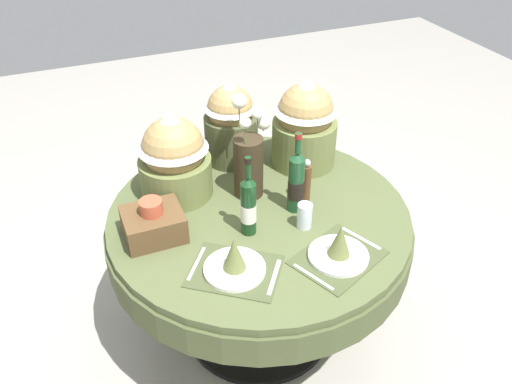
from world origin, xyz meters
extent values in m
plane|color=#9E998E|center=(0.00, 0.00, 0.00)|extent=(8.00, 8.00, 0.00)
cylinder|color=#4C5633|center=(0.00, 0.00, 0.73)|extent=(1.33, 1.33, 0.04)
cylinder|color=#464F2E|center=(0.00, 0.00, 0.64)|extent=(1.36, 1.36, 0.15)
cylinder|color=black|center=(0.00, 0.00, 0.37)|extent=(0.12, 0.12, 0.68)
cylinder|color=black|center=(0.00, 0.00, 0.01)|extent=(0.75, 0.75, 0.03)
cube|color=#41492B|center=(-0.23, -0.32, 0.75)|extent=(0.43, 0.41, 0.00)
cylinder|color=white|center=(-0.23, -0.32, 0.76)|extent=(0.24, 0.24, 0.02)
cone|color=#606B38|center=(-0.23, -0.32, 0.84)|extent=(0.09, 0.09, 0.14)
cube|color=silver|center=(-0.36, -0.22, 0.76)|extent=(0.12, 0.16, 0.00)
cube|color=silver|center=(-0.11, -0.41, 0.76)|extent=(0.13, 0.16, 0.00)
cube|color=#41492B|center=(0.17, -0.40, 0.75)|extent=(0.42, 0.37, 0.00)
cylinder|color=white|center=(0.17, -0.40, 0.76)|extent=(0.24, 0.24, 0.02)
cone|color=#606B38|center=(0.17, -0.40, 0.84)|extent=(0.09, 0.09, 0.14)
cube|color=silver|center=(0.03, -0.46, 0.76)|extent=(0.09, 0.18, 0.00)
cube|color=silver|center=(0.31, -0.34, 0.76)|extent=(0.09, 0.18, 0.00)
cylinder|color=#332819|center=(0.01, 0.14, 0.89)|extent=(0.13, 0.13, 0.29)
sphere|color=silver|center=(-0.02, 0.11, 1.14)|extent=(0.05, 0.05, 0.05)
cylinder|color=#4C7038|center=(-0.02, 0.11, 1.08)|extent=(0.01, 0.01, 0.08)
sphere|color=silver|center=(0.01, 0.25, 1.17)|extent=(0.07, 0.07, 0.07)
cylinder|color=#4C7038|center=(0.01, 0.25, 1.09)|extent=(0.01, 0.01, 0.10)
sphere|color=silver|center=(0.06, 0.17, 1.14)|extent=(0.05, 0.05, 0.05)
cylinder|color=#4C7038|center=(0.06, 0.17, 1.08)|extent=(0.01, 0.01, 0.08)
sphere|color=silver|center=(0.10, 0.19, 1.08)|extent=(0.07, 0.07, 0.07)
cylinder|color=#4C7038|center=(0.10, 0.19, 1.05)|extent=(0.01, 0.01, 0.02)
cylinder|color=#143819|center=(-0.09, -0.12, 0.87)|extent=(0.06, 0.06, 0.24)
cylinder|color=silver|center=(-0.09, -0.12, 0.85)|extent=(0.07, 0.07, 0.08)
cone|color=#143819|center=(-0.09, -0.12, 1.01)|extent=(0.06, 0.06, 0.03)
cylinder|color=#143819|center=(-0.09, -0.12, 1.07)|extent=(0.02, 0.02, 0.09)
cylinder|color=black|center=(-0.09, -0.12, 1.11)|extent=(0.03, 0.03, 0.02)
cylinder|color=#194223|center=(0.15, -0.05, 0.88)|extent=(0.07, 0.07, 0.26)
cylinder|color=black|center=(0.15, -0.05, 0.86)|extent=(0.07, 0.07, 0.09)
cone|color=#194223|center=(0.15, -0.05, 1.03)|extent=(0.07, 0.07, 0.03)
cylinder|color=#194223|center=(0.15, -0.05, 1.09)|extent=(0.03, 0.03, 0.09)
cylinder|color=maroon|center=(0.15, -0.05, 1.12)|extent=(0.03, 0.03, 0.02)
cylinder|color=silver|center=(0.14, -0.17, 0.81)|extent=(0.06, 0.06, 0.11)
cylinder|color=brown|center=(0.23, 0.00, 0.84)|extent=(0.05, 0.05, 0.18)
sphere|color=#B7B7BC|center=(0.23, 0.00, 0.95)|extent=(0.03, 0.03, 0.03)
cylinder|color=olive|center=(-0.29, 0.27, 0.84)|extent=(0.33, 0.33, 0.18)
sphere|color=#9E7F4C|center=(-0.29, 0.27, 0.99)|extent=(0.28, 0.28, 0.28)
cone|color=silver|center=(-0.29, 0.27, 1.08)|extent=(0.31, 0.31, 0.18)
cylinder|color=#474C2D|center=(0.04, 0.46, 0.87)|extent=(0.26, 0.26, 0.24)
sphere|color=#9E7F4C|center=(0.04, 0.46, 1.03)|extent=(0.22, 0.22, 0.22)
cone|color=silver|center=(0.04, 0.46, 1.10)|extent=(0.25, 0.25, 0.14)
cylinder|color=olive|center=(0.36, 0.29, 0.87)|extent=(0.31, 0.31, 0.23)
sphere|color=#9E7F4C|center=(0.36, 0.29, 1.03)|extent=(0.27, 0.27, 0.27)
cone|color=silver|center=(0.36, 0.29, 1.12)|extent=(0.30, 0.30, 0.17)
cube|color=brown|center=(-0.46, 0.01, 0.81)|extent=(0.24, 0.21, 0.12)
cylinder|color=#B24C33|center=(-0.46, 0.01, 0.90)|extent=(0.09, 0.09, 0.06)
camera|label=1|loc=(-0.71, -1.69, 2.17)|focal=36.71mm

